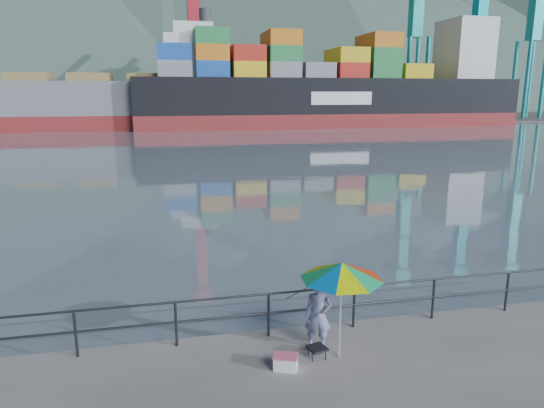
{
  "coord_description": "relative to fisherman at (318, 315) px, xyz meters",
  "views": [
    {
      "loc": [
        -1.04,
        -7.92,
        5.27
      ],
      "look_at": [
        2.03,
        6.0,
        2.0
      ],
      "focal_mm": 32.0,
      "sensor_mm": 36.0,
      "label": 1
    }
  ],
  "objects": [
    {
      "name": "guardrail",
      "position": [
        -1.89,
        0.76,
        -0.24
      ],
      "size": [
        22.0,
        0.06,
        1.03
      ],
      "color": "#2D3033",
      "rests_on": "ground"
    },
    {
      "name": "container_stacks",
      "position": [
        28.42,
        92.56,
        2.49
      ],
      "size": [
        58.0,
        5.4,
        7.8
      ],
      "color": "orange",
      "rests_on": "ground"
    },
    {
      "name": "harbor_water",
      "position": [
        -1.89,
        129.06,
        -0.76
      ],
      "size": [
        500.0,
        280.0,
        0.0
      ],
      "primitive_type": "cube",
      "color": "slate",
      "rests_on": "ground"
    },
    {
      "name": "fisherman",
      "position": [
        0.0,
        0.0,
        0.0
      ],
      "size": [
        0.65,
        0.53,
        1.53
      ],
      "primitive_type": "imported",
      "rotation": [
        0.0,
        0.0,
        -0.34
      ],
      "color": "navy",
      "rests_on": "ground"
    },
    {
      "name": "mountains",
      "position": [
        36.93,
        206.81,
        34.79
      ],
      "size": [
        600.0,
        332.8,
        80.0
      ],
      "color": "#385147",
      "rests_on": "ground"
    },
    {
      "name": "fishing_rod",
      "position": [
        0.12,
        1.16,
        -0.76
      ],
      "size": [
        0.63,
        1.64,
        1.23
      ],
      "primitive_type": "cylinder",
      "rotation": [
        0.96,
        0.0,
        0.36
      ],
      "color": "black",
      "rests_on": "ground"
    },
    {
      "name": "beach_umbrella",
      "position": [
        0.34,
        -0.39,
        1.1
      ],
      "size": [
        2.09,
        2.09,
        2.03
      ],
      "color": "white",
      "rests_on": "ground"
    },
    {
      "name": "cooler_bag",
      "position": [
        -0.84,
        -0.6,
        -0.63
      ],
      "size": [
        0.53,
        0.45,
        0.26
      ],
      "primitive_type": "cube",
      "rotation": [
        0.0,
        0.0,
        -0.38
      ],
      "color": "white",
      "rests_on": "ground"
    },
    {
      "name": "port_cranes",
      "position": [
        29.11,
        83.06,
        15.24
      ],
      "size": [
        116.0,
        28.0,
        38.4
      ],
      "color": "red",
      "rests_on": "ground"
    },
    {
      "name": "bulk_carrier",
      "position": [
        -11.55,
        70.96,
        3.41
      ],
      "size": [
        48.6,
        8.41,
        14.5
      ],
      "color": "maroon",
      "rests_on": "ground"
    },
    {
      "name": "far_dock",
      "position": [
        8.11,
        92.06,
        -0.76
      ],
      "size": [
        200.0,
        40.0,
        0.4
      ],
      "primitive_type": "cube",
      "color": "#514F4C",
      "rests_on": "ground"
    },
    {
      "name": "container_ship",
      "position": [
        26.13,
        69.98,
        5.04
      ],
      "size": [
        63.64,
        10.61,
        18.1
      ],
      "color": "maroon",
      "rests_on": "ground"
    },
    {
      "name": "folding_stool",
      "position": [
        -0.11,
        -0.33,
        -0.64
      ],
      "size": [
        0.43,
        0.43,
        0.23
      ],
      "color": "black",
      "rests_on": "ground"
    }
  ]
}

